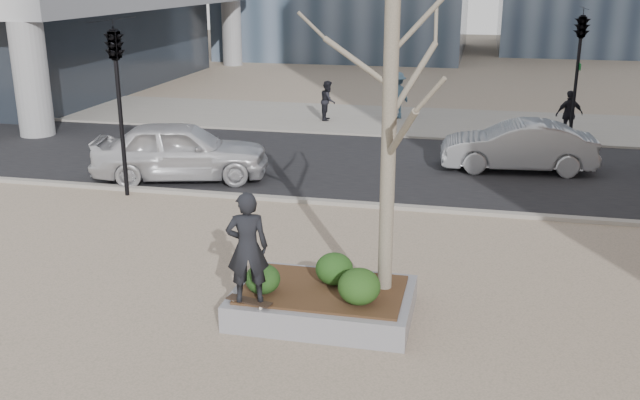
% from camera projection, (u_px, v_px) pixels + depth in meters
% --- Properties ---
extents(ground, '(120.00, 120.00, 0.00)m').
position_uv_depth(ground, '(267.00, 309.00, 12.35)').
color(ground, gray).
rests_on(ground, ground).
extents(street, '(60.00, 8.00, 0.02)m').
position_uv_depth(street, '(362.00, 164.00, 21.64)').
color(street, black).
rests_on(street, ground).
extents(far_sidewalk, '(60.00, 6.00, 0.02)m').
position_uv_depth(far_sidewalk, '(391.00, 120.00, 28.15)').
color(far_sidewalk, gray).
rests_on(far_sidewalk, ground).
extents(planter, '(3.00, 2.00, 0.45)m').
position_uv_depth(planter, '(323.00, 303.00, 12.07)').
color(planter, gray).
rests_on(planter, ground).
extents(planter_mulch, '(2.70, 1.70, 0.04)m').
position_uv_depth(planter_mulch, '(323.00, 290.00, 12.00)').
color(planter_mulch, '#382314').
rests_on(planter_mulch, planter).
extents(sycamore_tree, '(2.80, 2.80, 6.60)m').
position_uv_depth(sycamore_tree, '(390.00, 92.00, 11.06)').
color(sycamore_tree, gray).
rests_on(sycamore_tree, planter_mulch).
extents(shrub_left, '(0.59, 0.59, 0.50)m').
position_uv_depth(shrub_left, '(263.00, 279.00, 11.76)').
color(shrub_left, black).
rests_on(shrub_left, planter_mulch).
extents(shrub_middle, '(0.64, 0.64, 0.55)m').
position_uv_depth(shrub_middle, '(334.00, 269.00, 12.10)').
color(shrub_middle, '#173C13').
rests_on(shrub_middle, planter_mulch).
extents(shrub_right, '(0.69, 0.69, 0.59)m').
position_uv_depth(shrub_right, '(359.00, 286.00, 11.38)').
color(shrub_right, '#193F14').
rests_on(shrub_right, planter_mulch).
extents(skateboard, '(0.81, 0.39, 0.08)m').
position_uv_depth(skateboard, '(249.00, 302.00, 11.50)').
color(skateboard, black).
rests_on(skateboard, planter).
extents(skateboarder, '(0.77, 0.62, 1.83)m').
position_uv_depth(skateboarder, '(247.00, 247.00, 11.21)').
color(skateboarder, black).
rests_on(skateboarder, skateboard).
extents(police_car, '(5.17, 3.11, 1.65)m').
position_uv_depth(police_car, '(181.00, 150.00, 19.85)').
color(police_car, silver).
rests_on(police_car, street).
extents(car_silver, '(4.51, 1.92, 1.45)m').
position_uv_depth(car_silver, '(518.00, 146.00, 20.78)').
color(car_silver, '#93969B').
rests_on(car_silver, street).
extents(pedestrian_a, '(0.64, 0.79, 1.54)m').
position_uv_depth(pedestrian_a, '(328.00, 100.00, 27.92)').
color(pedestrian_a, black).
rests_on(pedestrian_a, far_sidewalk).
extents(pedestrian_b, '(1.29, 1.35, 1.84)m').
position_uv_depth(pedestrian_b, '(397.00, 95.00, 28.17)').
color(pedestrian_b, '#45647C').
rests_on(pedestrian_b, far_sidewalk).
extents(pedestrian_c, '(1.05, 0.70, 1.66)m').
position_uv_depth(pedestrian_c, '(569.00, 114.00, 24.84)').
color(pedestrian_c, black).
rests_on(pedestrian_c, far_sidewalk).
extents(traffic_light_near, '(0.60, 2.48, 4.50)m').
position_uv_depth(traffic_light_near, '(120.00, 110.00, 18.02)').
color(traffic_light_near, black).
rests_on(traffic_light_near, ground).
extents(traffic_light_far, '(0.60, 2.48, 4.50)m').
position_uv_depth(traffic_light_far, '(577.00, 76.00, 23.88)').
color(traffic_light_far, black).
rests_on(traffic_light_far, ground).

